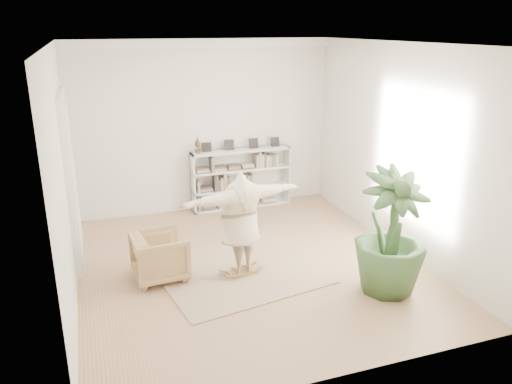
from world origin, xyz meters
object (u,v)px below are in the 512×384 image
at_px(person, 240,220).
at_px(houseplant, 391,233).
at_px(armchair, 160,256).
at_px(rocker_board, 241,271).
at_px(bookshelf, 241,179).

bearing_deg(person, houseplant, 138.60).
bearing_deg(person, armchair, -23.98).
bearing_deg(houseplant, armchair, 154.57).
relative_size(rocker_board, person, 0.24).
distance_m(bookshelf, armchair, 3.55).
bearing_deg(rocker_board, armchair, 156.02).
distance_m(bookshelf, rocker_board, 3.27).
height_order(rocker_board, houseplant, houseplant).
bearing_deg(rocker_board, houseplant, -41.40).
xyz_separation_m(armchair, rocker_board, (1.24, -0.32, -0.31)).
xyz_separation_m(person, houseplant, (1.95, -1.20, 0.00)).
bearing_deg(bookshelf, person, -107.52).
xyz_separation_m(rocker_board, houseplant, (1.95, -1.20, 0.89)).
height_order(person, houseplant, houseplant).
bearing_deg(houseplant, person, 148.33).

